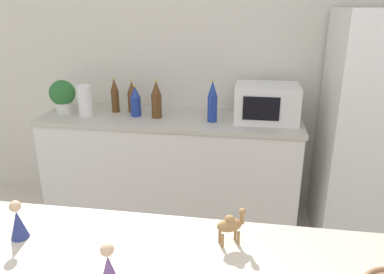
% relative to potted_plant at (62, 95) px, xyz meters
% --- Properties ---
extents(wall_back, '(8.00, 0.06, 2.55)m').
position_rel_potted_plant_xyz_m(wall_back, '(1.23, 0.36, 0.22)').
color(wall_back, silver).
rests_on(wall_back, ground_plane).
extents(back_counter, '(2.08, 0.63, 0.90)m').
position_rel_potted_plant_xyz_m(back_counter, '(0.89, 0.03, -0.60)').
color(back_counter, white).
rests_on(back_counter, ground_plane).
extents(potted_plant, '(0.21, 0.21, 0.27)m').
position_rel_potted_plant_xyz_m(potted_plant, '(0.00, 0.00, 0.00)').
color(potted_plant, silver).
rests_on(potted_plant, back_counter).
extents(paper_towel_roll, '(0.12, 0.12, 0.25)m').
position_rel_potted_plant_xyz_m(paper_towel_roll, '(0.22, -0.05, -0.03)').
color(paper_towel_roll, white).
rests_on(paper_towel_roll, back_counter).
extents(microwave, '(0.48, 0.37, 0.28)m').
position_rel_potted_plant_xyz_m(microwave, '(1.65, 0.05, -0.01)').
color(microwave, white).
rests_on(microwave, back_counter).
extents(back_bottle_0, '(0.06, 0.06, 0.29)m').
position_rel_potted_plant_xyz_m(back_bottle_0, '(0.41, 0.10, -0.01)').
color(back_bottle_0, brown).
rests_on(back_bottle_0, back_counter).
extents(back_bottle_1, '(0.08, 0.08, 0.30)m').
position_rel_potted_plant_xyz_m(back_bottle_1, '(0.79, -0.01, -0.01)').
color(back_bottle_1, brown).
rests_on(back_bottle_1, back_counter).
extents(back_bottle_2, '(0.08, 0.08, 0.25)m').
position_rel_potted_plant_xyz_m(back_bottle_2, '(0.62, 0.01, -0.03)').
color(back_bottle_2, navy).
rests_on(back_bottle_2, back_counter).
extents(back_bottle_3, '(0.07, 0.07, 0.27)m').
position_rel_potted_plant_xyz_m(back_bottle_3, '(0.55, 0.12, -0.03)').
color(back_bottle_3, brown).
rests_on(back_bottle_3, back_counter).
extents(back_bottle_4, '(0.08, 0.08, 0.32)m').
position_rel_potted_plant_xyz_m(back_bottle_4, '(1.24, -0.05, 0.00)').
color(back_bottle_4, navy).
rests_on(back_bottle_4, back_counter).
extents(camel_figurine, '(0.11, 0.08, 0.13)m').
position_rel_potted_plant_xyz_m(camel_figurine, '(1.48, -1.69, -0.01)').
color(camel_figurine, olive).
rests_on(camel_figurine, bar_counter).
extents(wise_man_figurine_blue, '(0.06, 0.06, 0.15)m').
position_rel_potted_plant_xyz_m(wise_man_figurine_blue, '(1.14, -1.96, -0.02)').
color(wise_man_figurine_blue, '#6B4784').
rests_on(wise_man_figurine_blue, bar_counter).
extents(wise_man_figurine_purple, '(0.06, 0.06, 0.15)m').
position_rel_potted_plant_xyz_m(wise_man_figurine_purple, '(0.74, -1.77, -0.02)').
color(wise_man_figurine_purple, navy).
rests_on(wise_man_figurine_purple, bar_counter).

